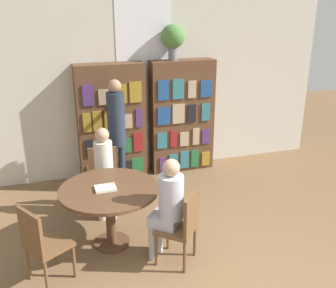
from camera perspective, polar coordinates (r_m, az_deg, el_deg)
name	(u,v)px	position (r m, az deg, el deg)	size (l,w,h in m)	color
wall_back	(144,84)	(6.60, -3.51, 8.64)	(6.40, 0.07, 3.00)	beige
bookshelf_left	(112,123)	(6.43, -8.18, 3.04)	(1.09, 0.34, 1.91)	brown
bookshelf_right	(182,117)	(6.72, 2.00, 4.01)	(1.09, 0.34, 1.91)	brown
flower_vase	(173,38)	(6.43, 0.72, 15.18)	(0.38, 0.38, 0.56)	slate
reading_table	(109,198)	(4.73, -8.49, -7.75)	(1.18, 1.18, 0.76)	brown
chair_near_camera	(42,242)	(4.35, -17.86, -13.40)	(0.55, 0.55, 0.89)	brown
chair_left_side	(104,176)	(5.62, -9.28, -4.60)	(0.43, 0.43, 0.89)	brown
chair_far_side	(183,224)	(4.44, 2.12, -11.55)	(0.56, 0.56, 0.89)	brown
seated_reader_left	(104,167)	(5.37, -9.25, -3.35)	(0.28, 0.37, 1.25)	beige
seated_reader_right	(168,204)	(4.38, -0.03, -8.64)	(0.42, 0.42, 1.25)	#B2B7C6
librarian_standing	(116,125)	(5.93, -7.49, 2.68)	(0.26, 0.53, 1.75)	#232D3D
open_book_on_table	(105,188)	(4.64, -9.07, -6.33)	(0.24, 0.18, 0.03)	silver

